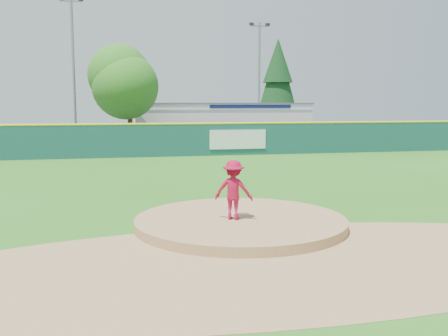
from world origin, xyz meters
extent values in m
plane|color=#286B19|center=(0.00, 0.00, 0.00)|extent=(120.00, 120.00, 0.00)
cylinder|color=#9E774C|center=(0.00, 0.00, 0.00)|extent=(5.50, 5.50, 0.50)
cube|color=white|center=(0.00, 0.30, 0.27)|extent=(0.60, 0.15, 0.04)
cylinder|color=#9E774C|center=(0.00, -3.00, 0.01)|extent=(15.40, 15.40, 0.01)
cube|color=#38383A|center=(0.00, 27.00, 0.01)|extent=(44.00, 16.00, 0.02)
imported|color=#A10D31|center=(-0.22, -0.14, 1.01)|extent=(1.13, 0.93, 1.52)
imported|color=white|center=(0.76, 25.57, 0.66)|extent=(5.02, 3.35, 1.28)
cube|color=silver|center=(6.00, 32.00, 1.60)|extent=(15.00, 8.00, 3.20)
cube|color=white|center=(6.00, 27.98, 3.00)|extent=(15.00, 0.06, 0.55)
cube|color=#0F194C|center=(8.00, 27.94, 3.00)|extent=(7.00, 0.03, 0.28)
cube|color=#59595B|center=(6.00, 32.00, 3.25)|extent=(15.20, 8.20, 0.12)
cube|color=white|center=(4.39, 17.92, 1.00)|extent=(3.60, 0.04, 1.20)
cube|color=#164A47|center=(0.00, 18.00, 1.00)|extent=(40.00, 0.10, 2.00)
cylinder|color=yellow|center=(0.00, 18.00, 2.00)|extent=(40.00, 0.14, 0.14)
cylinder|color=#382314|center=(-2.00, 25.00, 1.30)|extent=(0.36, 0.36, 2.60)
sphere|color=#387F23|center=(-2.00, 25.00, 4.56)|extent=(5.60, 5.60, 5.60)
cylinder|color=#382314|center=(13.00, 36.00, 0.80)|extent=(0.40, 0.40, 1.60)
cone|color=#113A16|center=(13.00, 36.00, 5.55)|extent=(4.40, 4.40, 7.90)
cylinder|color=gray|center=(-6.00, 27.00, 5.50)|extent=(0.20, 0.20, 11.00)
cube|color=gray|center=(-6.00, 27.00, 10.70)|extent=(1.60, 0.10, 0.10)
cylinder|color=gray|center=(9.00, 29.00, 5.00)|extent=(0.20, 0.20, 10.00)
cube|color=gray|center=(9.00, 29.00, 9.70)|extent=(1.60, 0.10, 0.10)
cube|color=black|center=(8.30, 29.00, 9.85)|extent=(0.35, 0.25, 0.20)
cube|color=black|center=(9.70, 29.00, 9.85)|extent=(0.35, 0.25, 0.20)
camera|label=1|loc=(-3.15, -12.34, 3.18)|focal=40.00mm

